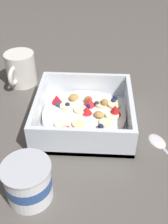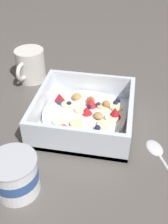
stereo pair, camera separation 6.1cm
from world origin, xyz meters
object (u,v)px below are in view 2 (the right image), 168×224
(spoon, at_px, (161,156))
(coffee_mug, at_px, (30,65))
(yogurt_cup, at_px, (15,175))
(fruit_bowl, at_px, (84,115))

(spoon, distance_m, coffee_mug, 0.43)
(spoon, height_order, coffee_mug, coffee_mug)
(yogurt_cup, bearing_deg, fruit_bowl, -112.02)
(fruit_bowl, xyz_separation_m, yogurt_cup, (0.08, 0.20, 0.02))
(fruit_bowl, distance_m, spoon, 0.19)
(spoon, relative_size, coffee_mug, 1.51)
(coffee_mug, bearing_deg, spoon, 145.91)
(spoon, relative_size, yogurt_cup, 1.99)
(spoon, bearing_deg, yogurt_cup, 26.16)
(spoon, xyz_separation_m, coffee_mug, (0.36, -0.24, 0.04))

